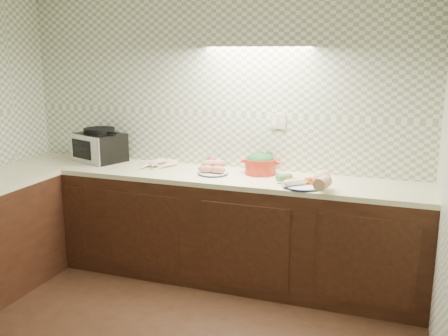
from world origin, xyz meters
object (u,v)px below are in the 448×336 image
(toaster_oven, at_px, (99,146))
(onion_bowl, at_px, (213,165))
(sweet_potato_plate, at_px, (213,169))
(dutch_oven, at_px, (260,163))
(veg_plate, at_px, (311,181))
(parsnip_pile, at_px, (161,164))

(toaster_oven, height_order, onion_bowl, toaster_oven)
(sweet_potato_plate, xyz_separation_m, dutch_oven, (0.36, 0.14, 0.04))
(veg_plate, bearing_deg, sweet_potato_plate, 169.32)
(toaster_oven, xyz_separation_m, parsnip_pile, (0.66, -0.06, -0.11))
(veg_plate, bearing_deg, toaster_oven, 171.78)
(toaster_oven, relative_size, dutch_oven, 1.60)
(sweet_potato_plate, bearing_deg, dutch_oven, 21.41)
(sweet_potato_plate, height_order, dutch_oven, dutch_oven)
(dutch_oven, xyz_separation_m, veg_plate, (0.47, -0.30, -0.04))
(dutch_oven, bearing_deg, sweet_potato_plate, -161.97)
(sweet_potato_plate, distance_m, veg_plate, 0.85)
(dutch_oven, distance_m, veg_plate, 0.56)
(toaster_oven, distance_m, parsnip_pile, 0.67)
(toaster_oven, relative_size, sweet_potato_plate, 2.08)
(parsnip_pile, distance_m, onion_bowl, 0.47)
(dutch_oven, bearing_deg, parsnip_pile, -178.69)
(toaster_oven, relative_size, veg_plate, 1.07)
(sweet_potato_plate, height_order, veg_plate, veg_plate)
(parsnip_pile, distance_m, veg_plate, 1.37)
(sweet_potato_plate, bearing_deg, toaster_oven, 173.57)
(onion_bowl, height_order, dutch_oven, dutch_oven)
(toaster_oven, height_order, parsnip_pile, toaster_oven)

